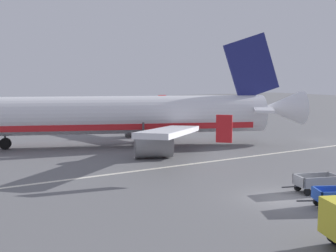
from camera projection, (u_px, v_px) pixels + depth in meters
The scene contains 4 objects.
ground_plane at pixel (283, 198), 26.21m from camera, with size 220.00×220.00×0.00m, color slate.
apron_stripe at pixel (178, 166), 35.50m from camera, with size 120.00×0.36×0.01m, color silver.
airplane at pixel (126, 116), 44.68m from camera, with size 35.91×29.36×11.34m.
baggage_cart_second_in_row at pixel (316, 183), 27.47m from camera, with size 3.60×2.13×1.07m.
Camera 1 is at (-19.16, -18.16, 7.15)m, focal length 48.52 mm.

